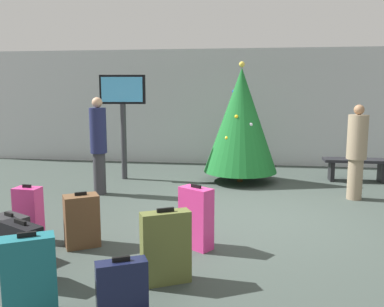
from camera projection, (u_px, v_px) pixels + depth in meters
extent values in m
plane|color=#38423D|center=(253.00, 216.00, 6.44)|extent=(16.00, 16.00, 0.00)
cube|color=#B7BCC1|center=(254.00, 107.00, 10.68)|extent=(16.00, 0.20, 2.96)
cylinder|color=#4C3319|center=(240.00, 176.00, 8.83)|extent=(0.12, 0.12, 0.22)
cone|color=#196628|center=(241.00, 120.00, 8.65)|extent=(1.54, 1.54, 2.17)
sphere|color=#F2D84C|center=(242.00, 64.00, 8.48)|extent=(0.12, 0.12, 0.12)
sphere|color=yellow|center=(227.00, 138.00, 8.35)|extent=(0.08, 0.08, 0.08)
sphere|color=yellow|center=(252.00, 136.00, 9.11)|extent=(0.08, 0.08, 0.08)
sphere|color=blue|center=(234.00, 92.00, 8.64)|extent=(0.08, 0.08, 0.08)
sphere|color=yellow|center=(236.00, 117.00, 8.33)|extent=(0.08, 0.08, 0.08)
sphere|color=silver|center=(264.00, 143.00, 8.87)|extent=(0.08, 0.08, 0.08)
sphere|color=silver|center=(251.00, 125.00, 8.31)|extent=(0.08, 0.08, 0.08)
cylinder|color=#333338|center=(124.00, 142.00, 9.00)|extent=(0.12, 0.12, 1.63)
cube|color=black|center=(123.00, 89.00, 8.83)|extent=(0.98, 0.19, 0.61)
cube|color=#4CB2F2|center=(122.00, 89.00, 8.78)|extent=(0.87, 0.11, 0.52)
cube|color=black|center=(357.00, 160.00, 8.82)|extent=(1.36, 0.44, 0.06)
cube|color=black|center=(331.00, 171.00, 8.93)|extent=(0.08, 0.35, 0.42)
cube|color=black|center=(381.00, 172.00, 8.78)|extent=(0.08, 0.35, 0.42)
cylinder|color=gray|center=(355.00, 179.00, 7.38)|extent=(0.26, 0.26, 0.73)
cylinder|color=gray|center=(357.00, 137.00, 7.27)|extent=(0.43, 0.43, 0.78)
sphere|color=#8C6647|center=(359.00, 110.00, 7.20)|extent=(0.18, 0.18, 0.18)
cylinder|color=#333338|center=(100.00, 174.00, 7.74)|extent=(0.23, 0.23, 0.78)
cylinder|color=#1E234C|center=(98.00, 131.00, 7.62)|extent=(0.37, 0.37, 0.83)
sphere|color=tan|center=(97.00, 102.00, 7.54)|extent=(0.19, 0.19, 0.19)
cube|color=#E5388C|center=(196.00, 218.00, 5.11)|extent=(0.46, 0.40, 0.76)
cube|color=black|center=(196.00, 186.00, 5.05)|extent=(0.14, 0.11, 0.04)
cube|color=#19606B|center=(29.00, 278.00, 3.53)|extent=(0.48, 0.39, 0.73)
cube|color=black|center=(27.00, 235.00, 3.47)|extent=(0.15, 0.10, 0.04)
cube|color=black|center=(22.00, 253.00, 4.20)|extent=(0.54, 0.41, 0.61)
cube|color=black|center=(20.00, 222.00, 4.15)|extent=(0.17, 0.11, 0.04)
cube|color=#59602D|center=(166.00, 248.00, 4.18)|extent=(0.52, 0.38, 0.74)
cube|color=black|center=(165.00, 210.00, 4.11)|extent=(0.17, 0.11, 0.04)
cube|color=brown|center=(82.00, 221.00, 5.17)|extent=(0.49, 0.44, 0.65)
cube|color=black|center=(81.00, 194.00, 5.11)|extent=(0.14, 0.10, 0.04)
cube|color=#141938|center=(122.00, 289.00, 3.56)|extent=(0.46, 0.34, 0.50)
cube|color=black|center=(121.00, 259.00, 3.52)|extent=(0.15, 0.09, 0.04)
cube|color=#E5388C|center=(29.00, 214.00, 5.34)|extent=(0.34, 0.23, 0.71)
cube|color=black|center=(27.00, 186.00, 5.29)|extent=(0.12, 0.04, 0.04)
cube|color=#232326|center=(10.00, 237.00, 4.79)|extent=(0.49, 0.43, 0.51)
cube|color=black|center=(9.00, 214.00, 4.75)|extent=(0.14, 0.09, 0.04)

